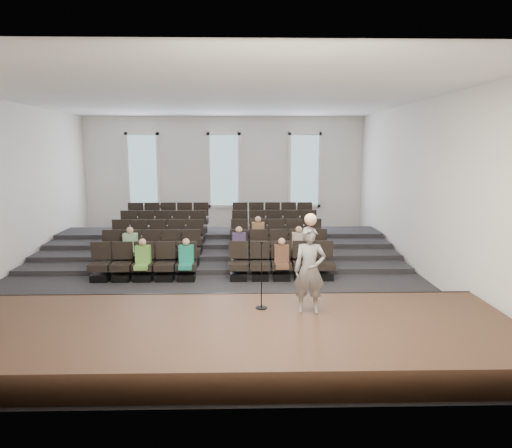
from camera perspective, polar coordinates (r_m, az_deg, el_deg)
The scene contains 13 objects.
ground at distance 13.49m, azimuth -5.24°, elevation -6.28°, with size 14.00×14.00×0.00m, color black.
ceiling at distance 13.06m, azimuth -5.58°, elevation 15.40°, with size 12.00×14.00×0.02m, color white.
wall_back at distance 20.03m, azimuth -3.99°, elevation 6.14°, with size 12.00×0.04×5.00m, color white.
wall_front at distance 6.11m, azimuth -10.01°, elevation -1.52°, with size 12.00×0.04×5.00m, color white.
wall_right at distance 13.96m, azimuth 20.14°, elevation 4.16°, with size 0.04×14.00×5.00m, color white.
stage at distance 8.60m, azimuth -7.61°, elevation -13.89°, with size 11.80×3.60×0.50m, color #3D261A.
stage_lip at distance 10.24m, azimuth -6.53°, elevation -9.98°, with size 11.80×0.06×0.52m, color black.
risers at distance 16.51m, azimuth -4.51°, elevation -2.64°, with size 11.80×4.80×0.60m.
seating_rows at distance 14.82m, azimuth -4.88°, elevation -2.13°, with size 6.80×4.70×1.67m.
windows at distance 19.95m, azimuth -4.01°, elevation 6.71°, with size 8.44×0.10×3.24m.
audience at distance 13.43m, azimuth -4.44°, elevation -2.87°, with size 5.45×2.64×1.10m.
speaker at distance 8.86m, azimuth 6.72°, elevation -5.73°, with size 0.61×0.40×1.67m, color slate.
mic_stand at distance 9.10m, azimuth 0.68°, elevation -8.07°, with size 0.23×0.23×1.37m.
Camera 1 is at (0.93, -12.95, 3.65)m, focal length 32.00 mm.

